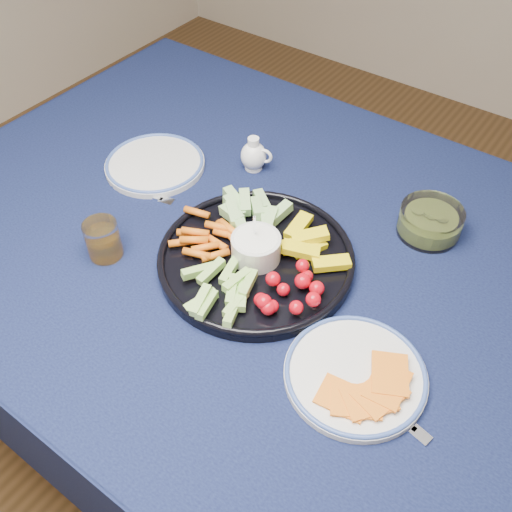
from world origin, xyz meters
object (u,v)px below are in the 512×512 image
Objects in this scene: crudite_platter at (256,254)px; pickle_bowl at (430,222)px; side_plate_extra at (155,164)px; dining_table at (299,288)px; creamer_pitcher at (254,156)px; juice_tumbler at (103,242)px; cheese_plate at (356,373)px.

crudite_platter is 0.35m from pickle_bowl.
crudite_platter is 0.37m from side_plate_extra.
side_plate_extra is at bearing 163.59° from crudite_platter.
dining_table is at bearing -128.39° from pickle_bowl.
creamer_pitcher is at bearing 126.75° from crudite_platter.
dining_table is 4.51× the size of crudite_platter.
side_plate_extra is at bearing -144.90° from creamer_pitcher.
side_plate_extra is (-0.11, 0.26, -0.02)m from juice_tumbler.
creamer_pitcher is (-0.17, 0.23, 0.01)m from crudite_platter.
pickle_bowl reaches higher than dining_table.
juice_tumbler is (-0.52, -0.04, 0.02)m from cheese_plate.
pickle_bowl is 0.54× the size of cheese_plate.
cheese_plate is (0.21, -0.17, 0.10)m from dining_table.
cheese_plate is at bearing 4.37° from juice_tumbler.
pickle_bowl is 0.63m from juice_tumbler.
pickle_bowl is at bearing 97.01° from cheese_plate.
dining_table is 21.00× the size of creamer_pitcher.
juice_tumbler is at bearing -100.51° from creamer_pitcher.
crudite_platter is 0.30m from cheese_plate.
pickle_bowl is at bearing 51.61° from dining_table.
creamer_pitcher reaches higher than cheese_plate.
crudite_platter is at bearing 31.66° from juice_tumbler.
side_plate_extra is (-0.42, 0.04, 0.10)m from dining_table.
juice_tumbler is at bearing -148.34° from crudite_platter.
cheese_plate is at bearing -82.99° from pickle_bowl.
pickle_bowl reaches higher than side_plate_extra.
cheese_plate is 2.96× the size of juice_tumbler.
cheese_plate is 0.52m from juice_tumbler.
side_plate_extra is (-0.35, 0.10, -0.01)m from crudite_platter.
creamer_pitcher reaches higher than pickle_bowl.
crudite_platter is at bearing -16.41° from side_plate_extra.
cheese_plate reaches higher than side_plate_extra.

